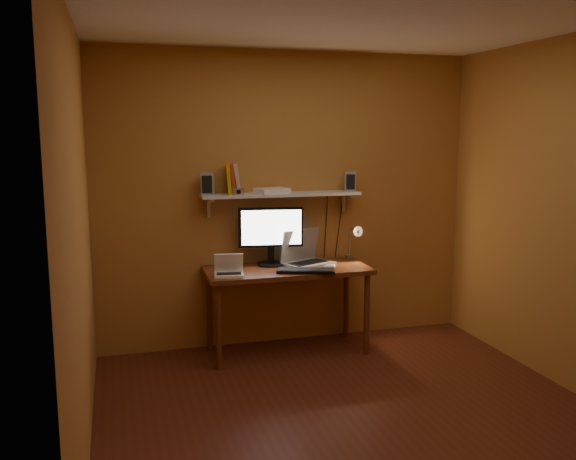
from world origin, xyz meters
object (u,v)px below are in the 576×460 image
object	(u,v)px
mouse	(330,266)
desk_lamp	(354,238)
keyboard	(306,271)
wall_shelf	(281,195)
netbook	(229,269)
desk	(287,278)
speaker_left	(208,184)
shelf_camera	(238,192)
monitor	(271,233)
laptop	(305,255)
speaker_right	(350,181)
router	(272,191)

from	to	relation	value
mouse	desk_lamp	bearing A→B (deg)	42.43
keyboard	mouse	world-z (taller)	mouse
wall_shelf	netbook	world-z (taller)	wall_shelf
desk	speaker_left	size ratio (longest dim) A/B	7.42
desk_lamp	speaker_left	bearing A→B (deg)	177.32
desk_lamp	shelf_camera	bearing A→B (deg)	-179.61
monitor	netbook	world-z (taller)	monitor
desk	netbook	world-z (taller)	netbook
desk	keyboard	world-z (taller)	keyboard
laptop	netbook	world-z (taller)	laptop
desk	netbook	distance (m)	0.56
laptop	speaker_left	xyz separation A→B (m)	(-0.83, 0.07, 0.64)
laptop	netbook	distance (m)	0.76
mouse	desk_lamp	world-z (taller)	desk_lamp
speaker_right	monitor	bearing A→B (deg)	-159.42
desk	laptop	world-z (taller)	laptop
speaker_right	router	world-z (taller)	speaker_right
mouse	shelf_camera	size ratio (longest dim) A/B	1.06
router	laptop	bearing A→B (deg)	-13.50
monitor	laptop	bearing A→B (deg)	2.36
desk	keyboard	size ratio (longest dim) A/B	2.94
desk	netbook	xyz separation A→B (m)	(-0.53, -0.13, 0.14)
speaker_right	router	xyz separation A→B (m)	(-0.72, -0.00, -0.06)
keyboard	mouse	bearing A→B (deg)	35.19
laptop	mouse	size ratio (longest dim) A/B	4.62
keyboard	speaker_left	size ratio (longest dim) A/B	2.53
desk	desk_lamp	size ratio (longest dim) A/B	3.73
speaker_left	router	distance (m)	0.56
laptop	desk	bearing A→B (deg)	-173.03
laptop	speaker_left	bearing A→B (deg)	150.67
speaker_left	keyboard	bearing A→B (deg)	-14.21
monitor	keyboard	distance (m)	0.49
laptop	shelf_camera	world-z (taller)	shelf_camera
wall_shelf	speaker_left	distance (m)	0.65
mouse	speaker_right	world-z (taller)	speaker_right
monitor	router	world-z (taller)	router
laptop	speaker_left	size ratio (longest dim) A/B	2.61
desk	desk_lamp	bearing A→B (deg)	10.81
wall_shelf	router	bearing A→B (deg)	-173.70
wall_shelf	monitor	distance (m)	0.34
netbook	speaker_left	xyz separation A→B (m)	(-0.11, 0.32, 0.67)
desk	wall_shelf	distance (m)	0.72
monitor	shelf_camera	bearing A→B (deg)	-166.05
monitor	mouse	size ratio (longest dim) A/B	5.26
desk	speaker_right	xyz separation A→B (m)	(0.64, 0.19, 0.80)
wall_shelf	router	xyz separation A→B (m)	(-0.08, -0.01, 0.04)
desk_lamp	shelf_camera	size ratio (longest dim) A/B	3.75
speaker_right	netbook	bearing A→B (deg)	-147.23
laptop	desk_lamp	world-z (taller)	desk_lamp
desk	monitor	world-z (taller)	monitor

